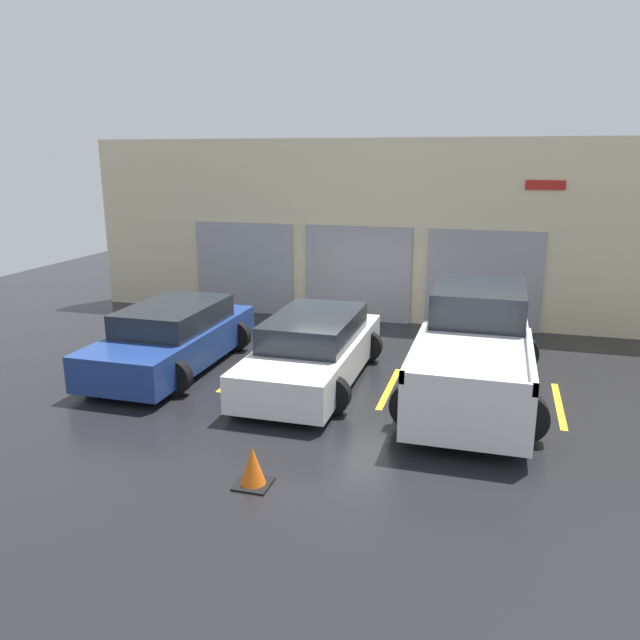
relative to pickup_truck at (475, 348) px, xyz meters
name	(u,v)px	position (x,y,z in m)	size (l,w,h in m)	color
ground_plane	(336,353)	(-3.03, 1.52, -0.83)	(28.00, 28.00, 0.00)	black
shophouse_building	(368,232)	(-3.03, 4.80, 1.48)	(15.55, 0.68, 4.70)	beige
pickup_truck	(475,348)	(0.00, 0.00, 0.00)	(2.46, 5.37, 1.78)	white
sedan_white	(313,350)	(-3.03, -0.28, -0.21)	(2.19, 4.68, 1.31)	white
sedan_side	(173,337)	(-6.06, -0.29, -0.21)	(2.25, 4.53, 1.31)	navy
parking_stripe_far_left	(111,360)	(-7.57, -0.31, -0.83)	(0.12, 2.20, 0.01)	gold
parking_stripe_left	(241,373)	(-4.54, -0.31, -0.83)	(0.12, 2.20, 0.01)	gold
parking_stripe_centre	(389,388)	(-1.51, -0.31, -0.83)	(0.12, 2.20, 0.01)	gold
parking_stripe_right	(559,405)	(1.51, -0.31, -0.83)	(0.12, 2.20, 0.01)	gold
traffic_cone	(253,468)	(-2.65, -4.37, -0.58)	(0.47, 0.47, 0.55)	black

